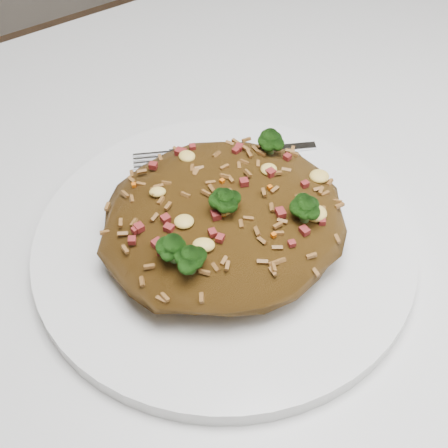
# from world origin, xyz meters

# --- Properties ---
(dining_table) EXTENTS (1.20, 0.80, 0.75)m
(dining_table) POSITION_xyz_m (0.00, 0.00, 0.66)
(dining_table) COLOR silver
(dining_table) RESTS_ON ground
(plate) EXTENTS (0.30, 0.30, 0.01)m
(plate) POSITION_xyz_m (-0.01, 0.01, 0.76)
(plate) COLOR white
(plate) RESTS_ON dining_table
(fried_rice) EXTENTS (0.19, 0.17, 0.07)m
(fried_rice) POSITION_xyz_m (-0.01, 0.01, 0.79)
(fried_rice) COLOR brown
(fried_rice) RESTS_ON plate
(fork) EXTENTS (0.15, 0.09, 0.00)m
(fork) POSITION_xyz_m (0.06, 0.08, 0.77)
(fork) COLOR silver
(fork) RESTS_ON plate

